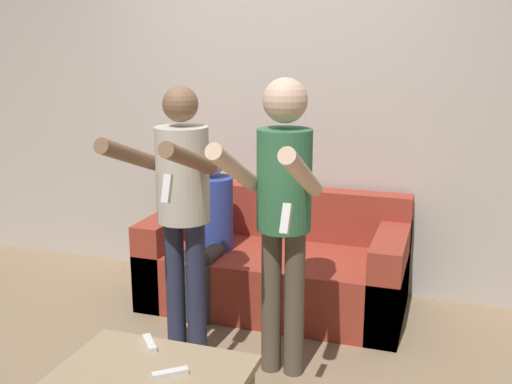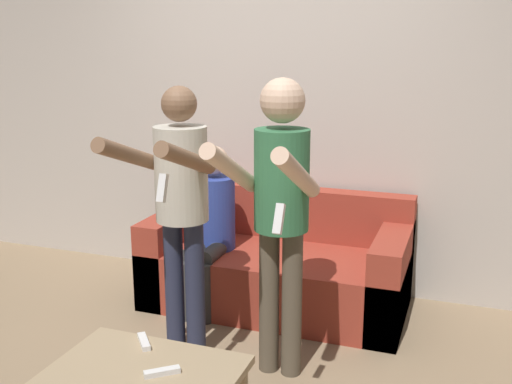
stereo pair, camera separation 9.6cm
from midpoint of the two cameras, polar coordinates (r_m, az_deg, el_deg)
name	(u,v)px [view 2 (the right image)]	position (r m, az deg, el deg)	size (l,w,h in m)	color
ground_plane	(194,379)	(3.42, -5.06, -17.36)	(14.00, 14.00, 0.00)	#937A5B
wall_back	(282,104)	(4.39, 3.17, 8.39)	(6.40, 0.06, 2.70)	beige
couch	(278,267)	(4.19, 2.76, -7.16)	(1.75, 0.84, 0.77)	#9E3828
person_standing_left	(180,196)	(3.30, -6.43, -0.43)	(0.41, 0.70, 1.56)	#282D47
person_standing_right	(280,199)	(3.08, 3.19, -0.68)	(0.41, 0.74, 1.61)	brown
person_seated	(211,223)	(4.05, -3.65, -2.98)	(0.28, 0.51, 1.11)	#383838
coffee_table	(144,381)	(2.68, -9.58, -17.31)	(0.80, 0.56, 0.44)	tan
remote_near	(162,372)	(2.61, -7.85, -16.62)	(0.14, 0.12, 0.02)	white
remote_far	(144,342)	(2.85, -9.65, -13.88)	(0.12, 0.14, 0.02)	white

